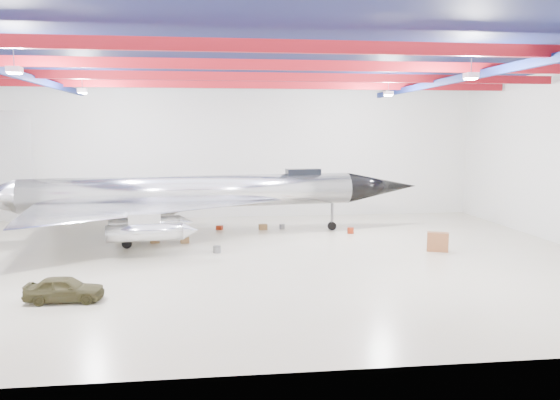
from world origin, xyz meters
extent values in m
plane|color=beige|center=(0.00, 0.00, 0.00)|extent=(40.00, 40.00, 0.00)
plane|color=silver|center=(0.00, 15.00, 5.50)|extent=(40.00, 0.00, 40.00)
plane|color=#0A0F38|center=(0.00, 0.00, 11.00)|extent=(40.00, 40.00, 0.00)
cube|color=maroon|center=(0.00, -9.00, 10.40)|extent=(39.50, 0.25, 0.50)
cube|color=maroon|center=(0.00, -3.00, 10.40)|extent=(39.50, 0.25, 0.50)
cube|color=maroon|center=(0.00, 3.00, 10.40)|extent=(39.50, 0.25, 0.50)
cube|color=maroon|center=(0.00, 9.00, 10.40)|extent=(39.50, 0.25, 0.50)
cube|color=#0E1A54|center=(-12.00, 0.00, 10.10)|extent=(0.25, 29.50, 0.40)
cube|color=#0E1A54|center=(12.00, 0.00, 10.10)|extent=(0.25, 29.50, 0.40)
cube|color=silver|center=(-10.00, -6.00, 9.70)|extent=(0.55, 0.55, 0.25)
cube|color=silver|center=(10.00, -6.00, 9.70)|extent=(0.55, 0.55, 0.25)
cube|color=silver|center=(-10.00, 6.00, 9.70)|extent=(0.55, 0.55, 0.25)
cube|color=silver|center=(10.00, 6.00, 9.70)|extent=(0.55, 0.55, 0.25)
cylinder|color=silver|center=(-3.17, 6.70, 3.08)|extent=(22.09, 4.91, 2.20)
cone|color=black|center=(10.46, 8.41, 3.08)|extent=(5.73, 2.86, 2.20)
cube|color=silver|center=(-14.63, 5.27, 5.94)|extent=(3.07, 0.51, 4.95)
cube|color=black|center=(4.46, 7.66, 4.23)|extent=(2.51, 1.17, 0.55)
cylinder|color=silver|center=(-5.70, 0.29, 1.54)|extent=(4.27, 1.50, 0.99)
cylinder|color=silver|center=(-6.04, 3.02, 1.54)|extent=(4.27, 1.50, 0.99)
cylinder|color=silver|center=(-6.86, 9.57, 1.54)|extent=(4.27, 1.50, 0.99)
cylinder|color=silver|center=(-7.20, 12.29, 1.54)|extent=(4.27, 1.50, 0.99)
cylinder|color=#59595B|center=(6.64, 7.93, 0.99)|extent=(0.20, 0.20, 1.98)
cylinder|color=black|center=(6.64, 7.93, 0.31)|extent=(0.64, 0.32, 0.62)
cylinder|color=#59595B|center=(-7.20, 3.43, 0.99)|extent=(0.20, 0.20, 1.98)
cylinder|color=black|center=(-7.20, 3.43, 0.31)|extent=(0.64, 0.32, 0.62)
cylinder|color=#59595B|center=(-7.88, 8.88, 0.99)|extent=(0.20, 0.20, 1.98)
cylinder|color=black|center=(-7.88, 8.88, 0.31)|extent=(0.64, 0.32, 0.62)
imported|color=#3D391E|center=(-8.17, -7.04, 0.55)|extent=(3.27, 1.40, 1.10)
cube|color=brown|center=(11.44, 0.34, 0.57)|extent=(1.38, 1.04, 1.14)
cube|color=olive|center=(-5.66, 4.87, 0.19)|extent=(0.64, 0.57, 0.38)
cube|color=maroon|center=(-1.47, 9.15, 0.15)|extent=(0.54, 0.50, 0.31)
cylinder|color=#59595B|center=(-1.70, 1.53, 0.21)|extent=(0.52, 0.52, 0.41)
cube|color=olive|center=(1.69, 8.79, 0.20)|extent=(0.63, 0.53, 0.40)
cube|color=#59595B|center=(-7.00, 8.89, 0.12)|extent=(0.40, 0.35, 0.23)
cylinder|color=maroon|center=(7.67, 6.52, 0.21)|extent=(0.49, 0.49, 0.42)
cube|color=olive|center=(-3.74, 4.62, 0.20)|extent=(0.61, 0.51, 0.39)
cylinder|color=#59595B|center=(3.12, 8.90, 0.18)|extent=(0.45, 0.45, 0.36)
camera|label=1|loc=(-1.83, -30.34, 7.18)|focal=35.00mm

